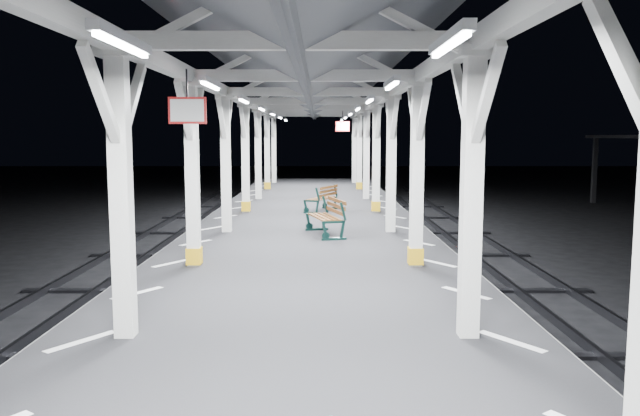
{
  "coord_description": "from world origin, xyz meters",
  "views": [
    {
      "loc": [
        0.26,
        -9.08,
        3.33
      ],
      "look_at": [
        0.27,
        0.7,
        2.2
      ],
      "focal_mm": 35.0,
      "sensor_mm": 36.0,
      "label": 1
    }
  ],
  "objects": [
    {
      "name": "hazard_stripes_left",
      "position": [
        -2.45,
        0.0,
        1.0
      ],
      "size": [
        1.0,
        48.0,
        0.01
      ],
      "primitive_type": "cube",
      "color": "silver",
      "rests_on": "platform"
    },
    {
      "name": "track_right",
      "position": [
        5.0,
        0.0,
        0.08
      ],
      "size": [
        2.2,
        60.0,
        0.16
      ],
      "color": "#2D2D33",
      "rests_on": "ground"
    },
    {
      "name": "bench_mid",
      "position": [
        0.48,
        5.5,
        1.46
      ],
      "size": [
        0.97,
        1.69,
        0.86
      ],
      "rotation": [
        0.0,
        0.0,
        0.26
      ],
      "color": "#0E2C28",
      "rests_on": "platform"
    },
    {
      "name": "platform",
      "position": [
        0.0,
        0.0,
        0.5
      ],
      "size": [
        6.0,
        50.0,
        1.0
      ],
      "primitive_type": "cube",
      "color": "black",
      "rests_on": "ground"
    },
    {
      "name": "hazard_stripes_right",
      "position": [
        2.45,
        0.0,
        1.0
      ],
      "size": [
        1.0,
        48.0,
        0.01
      ],
      "primitive_type": "cube",
      "color": "silver",
      "rests_on": "platform"
    },
    {
      "name": "bench_far",
      "position": [
        0.4,
        10.17,
        1.43
      ],
      "size": [
        1.08,
        1.57,
        0.8
      ],
      "rotation": [
        0.0,
        0.0,
        -0.41
      ],
      "color": "#0E2C28",
      "rests_on": "platform"
    },
    {
      "name": "canopy",
      "position": [
        0.0,
        -0.02,
        4.56
      ],
      "size": [
        5.4,
        49.0,
        4.65
      ],
      "color": "silver",
      "rests_on": "platform"
    },
    {
      "name": "ground",
      "position": [
        0.0,
        0.0,
        0.0
      ],
      "size": [
        120.0,
        120.0,
        0.0
      ],
      "primitive_type": "plane",
      "color": "black",
      "rests_on": "ground"
    }
  ]
}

